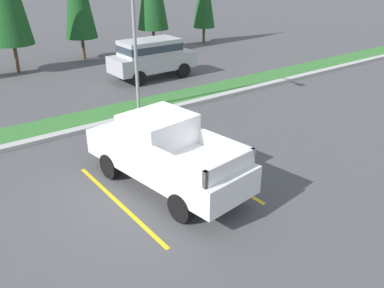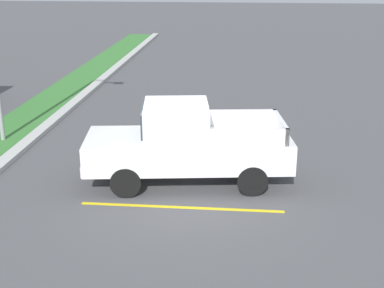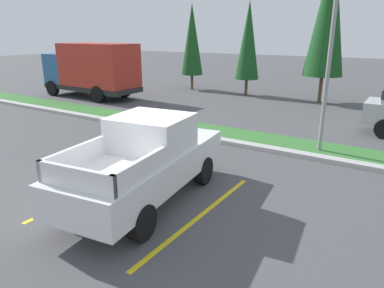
{
  "view_description": "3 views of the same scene",
  "coord_description": "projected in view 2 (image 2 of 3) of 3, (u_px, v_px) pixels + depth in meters",
  "views": [
    {
      "loc": [
        -5.23,
        -9.01,
        6.02
      ],
      "look_at": [
        0.95,
        -0.76,
        1.32
      ],
      "focal_mm": 38.38,
      "sensor_mm": 36.0,
      "label": 1
    },
    {
      "loc": [
        -12.47,
        -1.67,
        5.55
      ],
      "look_at": [
        0.25,
        -0.44,
        1.08
      ],
      "focal_mm": 49.98,
      "sensor_mm": 36.0,
      "label": 2
    },
    {
      "loc": [
        5.64,
        -6.48,
        4.0
      ],
      "look_at": [
        0.1,
        2.15,
        0.77
      ],
      "focal_mm": 32.99,
      "sensor_mm": 36.0,
      "label": 3
    }
  ],
  "objects": [
    {
      "name": "parking_line_far",
      "position": [
        194.0,
        160.0,
        15.46
      ],
      "size": [
        0.12,
        4.8,
        0.01
      ],
      "primitive_type": "cube",
      "color": "yellow",
      "rests_on": "ground"
    },
    {
      "name": "pickup_truck_main",
      "position": [
        186.0,
        144.0,
        13.66
      ],
      "size": [
        2.56,
        5.43,
        2.1
      ],
      "color": "black",
      "rests_on": "ground"
    },
    {
      "name": "parking_line_near",
      "position": [
        181.0,
        207.0,
        12.55
      ],
      "size": [
        0.12,
        4.8,
        0.01
      ],
      "primitive_type": "cube",
      "color": "yellow",
      "rests_on": "ground"
    },
    {
      "name": "ground_plane",
      "position": [
        174.0,
        187.0,
        13.7
      ],
      "size": [
        120.0,
        120.0,
        0.0
      ],
      "primitive_type": "plane",
      "color": "#4C4C4F"
    }
  ]
}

